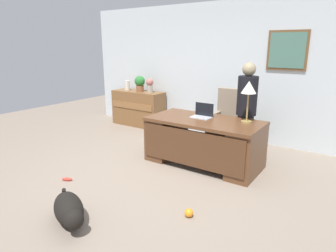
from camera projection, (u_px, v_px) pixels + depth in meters
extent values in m
plane|color=gray|center=(150.00, 180.00, 4.23)|extent=(12.00, 12.00, 0.00)
cube|color=silver|center=(228.00, 72.00, 5.94)|extent=(7.00, 0.12, 2.70)
cube|color=brown|center=(287.00, 50.00, 5.15)|extent=(0.68, 0.03, 0.69)
cube|color=#4A7464|center=(287.00, 50.00, 5.14)|extent=(0.60, 0.01, 0.61)
cube|color=brown|center=(204.00, 121.00, 4.62)|extent=(1.79, 0.89, 0.05)
cube|color=brown|center=(167.00, 136.00, 5.11)|extent=(0.36, 0.83, 0.69)
cube|color=brown|center=(247.00, 152.00, 4.33)|extent=(0.36, 0.83, 0.69)
cube|color=#4E2F1C|center=(191.00, 149.00, 4.38)|extent=(1.69, 0.04, 0.55)
cube|color=brown|center=(139.00, 108.00, 7.04)|extent=(1.28, 0.48, 0.82)
cube|color=brown|center=(132.00, 106.00, 6.82)|extent=(1.18, 0.02, 0.14)
cube|color=gray|center=(227.00, 131.00, 5.29)|extent=(0.60, 0.58, 0.18)
cylinder|color=black|center=(227.00, 143.00, 5.36)|extent=(0.10, 0.10, 0.28)
cylinder|color=black|center=(226.00, 149.00, 5.39)|extent=(0.52, 0.52, 0.05)
cube|color=gray|center=(234.00, 106.00, 5.38)|extent=(0.60, 0.12, 0.65)
cube|color=gray|center=(215.00, 119.00, 5.38)|extent=(0.08, 0.50, 0.22)
cube|color=gray|center=(242.00, 123.00, 5.10)|extent=(0.08, 0.50, 0.22)
cylinder|color=#262323|center=(244.00, 137.00, 4.90)|extent=(0.26, 0.26, 0.77)
cylinder|color=black|center=(247.00, 96.00, 4.72)|extent=(0.32, 0.32, 0.62)
sphere|color=gray|center=(249.00, 69.00, 4.61)|extent=(0.21, 0.21, 0.21)
ellipsoid|color=black|center=(69.00, 209.00, 3.20)|extent=(0.68, 0.55, 0.30)
sphere|color=black|center=(74.00, 220.00, 2.93)|extent=(0.20, 0.20, 0.20)
cylinder|color=black|center=(64.00, 195.00, 3.45)|extent=(0.15, 0.11, 0.21)
cube|color=#B2B5BA|center=(201.00, 117.00, 4.71)|extent=(0.32, 0.22, 0.01)
cube|color=black|center=(204.00, 109.00, 4.77)|extent=(0.32, 0.01, 0.21)
cylinder|color=#9E8447|center=(246.00, 122.00, 4.43)|extent=(0.16, 0.16, 0.02)
cylinder|color=#9E8447|center=(247.00, 107.00, 4.37)|extent=(0.02, 0.02, 0.42)
cone|color=silver|center=(249.00, 87.00, 4.29)|extent=(0.22, 0.22, 0.18)
cylinder|color=#A7A293|center=(150.00, 89.00, 6.72)|extent=(0.13, 0.13, 0.17)
sphere|color=#B66E65|center=(150.00, 82.00, 6.68)|extent=(0.17, 0.17, 0.17)
cylinder|color=silver|center=(127.00, 85.00, 7.08)|extent=(0.12, 0.12, 0.23)
cylinder|color=brown|center=(140.00, 88.00, 6.88)|extent=(0.18, 0.18, 0.14)
sphere|color=#2C7833|center=(140.00, 81.00, 6.84)|extent=(0.24, 0.24, 0.24)
sphere|color=orange|center=(189.00, 213.00, 3.30)|extent=(0.10, 0.10, 0.10)
ellipsoid|color=#E53F33|center=(67.00, 179.00, 4.19)|extent=(0.16, 0.11, 0.05)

